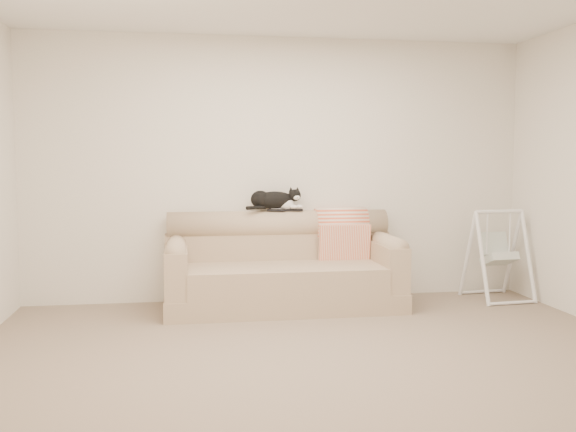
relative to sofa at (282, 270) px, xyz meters
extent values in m
plane|color=#7E6B57|center=(0.03, -1.62, -0.35)|extent=(5.00, 5.00, 0.00)
cube|color=beige|center=(0.03, 0.38, 0.95)|extent=(5.00, 0.04, 2.60)
cube|color=beige|center=(0.03, -3.62, 0.95)|extent=(5.00, 0.04, 2.60)
cube|color=tan|center=(0.00, -0.09, -0.26)|extent=(2.20, 0.90, 0.18)
cube|color=tan|center=(0.00, -0.20, -0.05)|extent=(1.80, 0.68, 0.24)
cube|color=tan|center=(0.00, 0.25, 0.08)|extent=(2.20, 0.22, 0.50)
cylinder|color=tan|center=(0.00, 0.25, 0.41)|extent=(2.16, 0.28, 0.28)
cube|color=tan|center=(-0.99, -0.09, 0.04)|extent=(0.20, 0.88, 0.42)
cylinder|color=tan|center=(-0.99, -0.09, 0.25)|extent=(0.18, 0.84, 0.18)
cube|color=tan|center=(0.99, -0.09, 0.04)|extent=(0.20, 0.88, 0.42)
cylinder|color=tan|center=(0.99, -0.09, 0.25)|extent=(0.18, 0.84, 0.18)
cube|color=black|center=(-0.03, 0.22, 0.56)|extent=(0.19, 0.07, 0.02)
cube|color=gray|center=(-0.03, 0.22, 0.57)|extent=(0.10, 0.05, 0.01)
cube|color=black|center=(0.15, 0.23, 0.56)|extent=(0.17, 0.07, 0.02)
ellipsoid|color=black|center=(-0.04, 0.25, 0.65)|extent=(0.43, 0.25, 0.17)
ellipsoid|color=black|center=(-0.18, 0.24, 0.66)|extent=(0.21, 0.20, 0.17)
ellipsoid|color=white|center=(0.07, 0.24, 0.62)|extent=(0.17, 0.13, 0.12)
ellipsoid|color=black|center=(0.16, 0.24, 0.70)|extent=(0.14, 0.15, 0.12)
ellipsoid|color=white|center=(0.17, 0.19, 0.68)|extent=(0.07, 0.06, 0.05)
sphere|color=#BF7272|center=(0.18, 0.17, 0.68)|extent=(0.01, 0.01, 0.01)
cone|color=black|center=(0.12, 0.25, 0.76)|extent=(0.07, 0.07, 0.06)
cone|color=black|center=(0.19, 0.26, 0.76)|extent=(0.05, 0.06, 0.06)
sphere|color=olive|center=(0.14, 0.19, 0.71)|extent=(0.02, 0.02, 0.02)
sphere|color=olive|center=(0.19, 0.20, 0.71)|extent=(0.02, 0.02, 0.02)
ellipsoid|color=white|center=(0.14, 0.21, 0.59)|extent=(0.09, 0.10, 0.04)
ellipsoid|color=white|center=(0.20, 0.21, 0.59)|extent=(0.09, 0.10, 0.04)
cylinder|color=black|center=(-0.23, 0.16, 0.59)|extent=(0.21, 0.14, 0.04)
cylinder|color=#E25731|center=(0.63, 0.25, 0.41)|extent=(0.51, 0.33, 0.33)
cube|color=#E25731|center=(0.63, 0.08, 0.21)|extent=(0.51, 0.09, 0.42)
cylinder|color=white|center=(1.94, -0.17, 0.09)|extent=(0.07, 0.31, 0.89)
cylinder|color=white|center=(1.92, 0.10, 0.09)|extent=(0.07, 0.31, 0.89)
cylinder|color=white|center=(2.45, -0.13, 0.09)|extent=(0.07, 0.31, 0.89)
cylinder|color=white|center=(2.43, 0.14, 0.09)|extent=(0.07, 0.31, 0.89)
cylinder|color=white|center=(2.18, -0.02, 0.53)|extent=(0.51, 0.08, 0.04)
cylinder|color=white|center=(2.21, -0.29, -0.33)|extent=(0.51, 0.08, 0.03)
cylinder|color=white|center=(2.16, 0.26, -0.33)|extent=(0.51, 0.08, 0.03)
cube|color=white|center=(2.19, -0.04, 0.06)|extent=(0.32, 0.29, 0.17)
cube|color=white|center=(2.18, 0.07, 0.20)|extent=(0.30, 0.16, 0.24)
cylinder|color=white|center=(2.06, -0.03, 0.32)|extent=(0.02, 0.02, 0.42)
cylinder|color=white|center=(2.31, 0.00, 0.32)|extent=(0.02, 0.02, 0.42)
camera|label=1|loc=(-0.90, -5.96, 1.04)|focal=40.00mm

